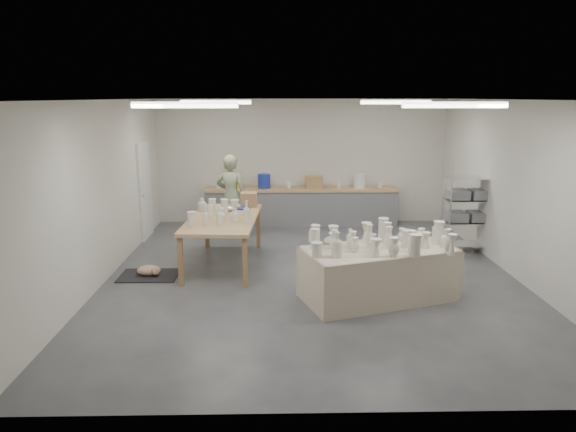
{
  "coord_description": "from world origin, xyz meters",
  "views": [
    {
      "loc": [
        -0.58,
        -8.48,
        3.05
      ],
      "look_at": [
        -0.4,
        0.08,
        1.05
      ],
      "focal_mm": 32.0,
      "sensor_mm": 36.0,
      "label": 1
    }
  ],
  "objects_px": {
    "potter": "(231,196)",
    "red_stool": "(233,221)",
    "drying_table": "(378,271)",
    "work_table": "(225,217)"
  },
  "relations": [
    {
      "from": "work_table",
      "to": "potter",
      "type": "relative_size",
      "value": 1.34
    },
    {
      "from": "work_table",
      "to": "red_stool",
      "type": "relative_size",
      "value": 6.5
    },
    {
      "from": "potter",
      "to": "red_stool",
      "type": "height_order",
      "value": "potter"
    },
    {
      "from": "work_table",
      "to": "potter",
      "type": "distance_m",
      "value": 1.86
    },
    {
      "from": "drying_table",
      "to": "potter",
      "type": "xyz_separation_m",
      "value": [
        -2.56,
        3.63,
        0.48
      ]
    },
    {
      "from": "drying_table",
      "to": "work_table",
      "type": "xyz_separation_m",
      "value": [
        -2.51,
        1.77,
        0.45
      ]
    },
    {
      "from": "work_table",
      "to": "drying_table",
      "type": "bearing_deg",
      "value": -31.86
    },
    {
      "from": "drying_table",
      "to": "work_table",
      "type": "height_order",
      "value": "work_table"
    },
    {
      "from": "drying_table",
      "to": "work_table",
      "type": "bearing_deg",
      "value": 126.35
    },
    {
      "from": "potter",
      "to": "red_stool",
      "type": "relative_size",
      "value": 4.86
    }
  ]
}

